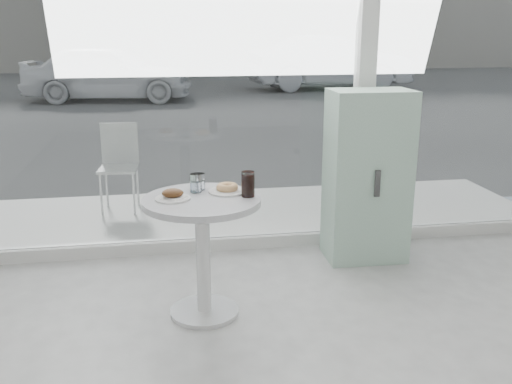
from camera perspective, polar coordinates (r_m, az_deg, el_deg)
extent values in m
cube|color=silver|center=(4.77, -0.24, -4.90)|extent=(5.00, 0.12, 0.10)
cube|color=silver|center=(4.70, 10.90, 12.63)|extent=(0.14, 0.14, 3.00)
cube|color=white|center=(4.42, -10.43, 11.16)|extent=(3.21, 0.02, 2.60)
cube|color=white|center=(5.03, 19.31, 11.10)|extent=(1.41, 0.02, 2.60)
cylinder|color=silver|center=(3.74, -5.16, -11.77)|extent=(0.44, 0.44, 0.03)
cylinder|color=silver|center=(3.59, -5.31, -6.74)|extent=(0.09, 0.09, 0.70)
cylinder|color=silver|center=(3.46, -5.47, -0.92)|extent=(0.72, 0.72, 0.04)
cube|color=silver|center=(5.53, -1.60, -2.23)|extent=(5.60, 1.60, 0.05)
cube|color=#323232|center=(17.50, -7.32, 10.09)|extent=(40.00, 24.00, 0.00)
cube|color=#83A792|center=(4.47, 11.06, 1.54)|extent=(0.62, 0.42, 1.32)
cube|color=#333333|center=(4.27, 12.05, 0.84)|extent=(0.04, 0.02, 0.20)
cylinder|color=silver|center=(5.57, -15.22, -0.23)|extent=(0.02, 0.02, 0.40)
cylinder|color=silver|center=(5.52, -12.12, -0.16)|extent=(0.02, 0.02, 0.40)
cylinder|color=silver|center=(5.86, -14.70, 0.60)|extent=(0.02, 0.02, 0.40)
cylinder|color=silver|center=(5.81, -11.74, 0.67)|extent=(0.02, 0.02, 0.40)
cube|color=silver|center=(5.63, -13.58, 2.29)|extent=(0.39, 0.39, 0.03)
cube|color=silver|center=(5.75, -13.47, 4.77)|extent=(0.36, 0.05, 0.40)
imported|color=white|center=(15.06, -14.54, 11.49)|extent=(4.32, 2.19, 1.41)
imported|color=#A8AAB0|center=(17.68, 7.29, 12.73)|extent=(4.91, 2.00, 1.58)
cylinder|color=silver|center=(3.44, -8.33, -0.65)|extent=(0.21, 0.21, 0.01)
cube|color=white|center=(3.43, -8.00, -0.52)|extent=(0.14, 0.14, 0.00)
ellipsoid|color=#38200F|center=(3.43, -8.36, -0.10)|extent=(0.13, 0.10, 0.06)
ellipsoid|color=#38200F|center=(3.45, -7.78, -0.07)|extent=(0.06, 0.06, 0.03)
cylinder|color=silver|center=(3.56, -2.89, 0.07)|extent=(0.24, 0.24, 0.01)
torus|color=tan|center=(3.55, -2.89, 0.48)|extent=(0.14, 0.14, 0.05)
cylinder|color=white|center=(3.57, -6.05, 0.90)|extent=(0.07, 0.07, 0.12)
cylinder|color=white|center=(3.57, -6.04, 0.52)|extent=(0.06, 0.06, 0.06)
cylinder|color=white|center=(3.62, -5.64, 1.04)|extent=(0.07, 0.07, 0.11)
cylinder|color=white|center=(3.62, -5.63, 0.70)|extent=(0.05, 0.05, 0.06)
cylinder|color=white|center=(3.45, -0.80, 0.79)|extent=(0.08, 0.08, 0.16)
cylinder|color=black|center=(3.45, -0.80, 0.68)|extent=(0.07, 0.07, 0.14)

